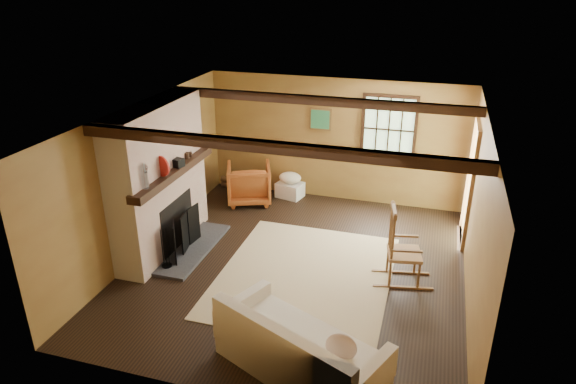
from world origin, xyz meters
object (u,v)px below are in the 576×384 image
(rocking_chair, at_px, (401,251))
(sofa, at_px, (298,353))
(laundry_basket, at_px, (290,190))
(armchair, at_px, (249,183))
(fireplace, at_px, (161,185))

(rocking_chair, height_order, sofa, rocking_chair)
(laundry_basket, height_order, armchair, armchair)
(sofa, bearing_deg, laundry_basket, 131.62)
(rocking_chair, height_order, armchair, rocking_chair)
(fireplace, xyz_separation_m, armchair, (0.68, 2.08, -0.72))
(fireplace, relative_size, sofa, 1.12)
(fireplace, distance_m, rocking_chair, 3.83)
(fireplace, distance_m, laundry_basket, 3.03)
(armchair, bearing_deg, rocking_chair, 125.68)
(sofa, relative_size, laundry_basket, 4.29)
(fireplace, xyz_separation_m, rocking_chair, (3.79, 0.06, -0.60))
(rocking_chair, xyz_separation_m, laundry_basket, (-2.40, 2.46, -0.35))
(laundry_basket, bearing_deg, armchair, -148.09)
(rocking_chair, distance_m, laundry_basket, 3.46)
(laundry_basket, bearing_deg, rocking_chair, -45.70)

